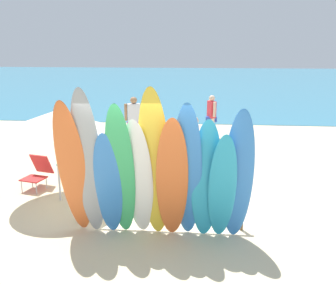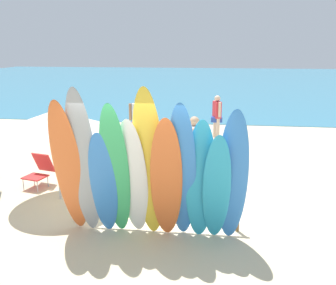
{
  "view_description": "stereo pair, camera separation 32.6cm",
  "coord_description": "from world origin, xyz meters",
  "px_view_note": "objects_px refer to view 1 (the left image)",
  "views": [
    {
      "loc": [
        0.77,
        -6.52,
        3.4
      ],
      "look_at": [
        0.0,
        2.03,
        1.14
      ],
      "focal_mm": 40.02,
      "sensor_mm": 36.0,
      "label": 1
    },
    {
      "loc": [
        1.1,
        -6.49,
        3.4
      ],
      "look_at": [
        0.0,
        2.03,
        1.14
      ],
      "focal_mm": 40.02,
      "sensor_mm": 36.0,
      "label": 2
    }
  ],
  "objects_px": {
    "surfboard_orange_0": "(73,170)",
    "surfboard_teal_9": "(222,188)",
    "surfboard_orange_6": "(172,180)",
    "beachgoer_by_water": "(211,113)",
    "surfboard_yellow_5": "(154,166)",
    "surfboard_grey_1": "(88,165)",
    "surfboard_teal_8": "(206,181)",
    "surfboard_blue_10": "(238,177)",
    "beach_chair_striped": "(73,158)",
    "beachgoer_near_rack": "(134,118)",
    "beachgoer_photographing": "(193,145)",
    "beach_chair_red": "(38,171)",
    "surfboard_blue_7": "(187,173)",
    "surfboard_white_4": "(138,179)",
    "surfboard_green_3": "(121,173)",
    "surfboard_blue_2": "(108,185)",
    "beach_umbrella": "(54,120)",
    "surfboard_rack": "(158,197)"
  },
  "relations": [
    {
      "from": "surfboard_white_4",
      "to": "beachgoer_photographing",
      "type": "height_order",
      "value": "surfboard_white_4"
    },
    {
      "from": "surfboard_blue_2",
      "to": "surfboard_blue_10",
      "type": "bearing_deg",
      "value": -0.86
    },
    {
      "from": "surfboard_rack",
      "to": "surfboard_blue_7",
      "type": "xyz_separation_m",
      "value": [
        0.56,
        -0.51,
        0.68
      ]
    },
    {
      "from": "surfboard_grey_1",
      "to": "beachgoer_by_water",
      "type": "bearing_deg",
      "value": 72.13
    },
    {
      "from": "surfboard_yellow_5",
      "to": "beach_chair_striped",
      "type": "xyz_separation_m",
      "value": [
        -2.65,
        3.39,
        -0.96
      ]
    },
    {
      "from": "surfboard_green_3",
      "to": "beachgoer_by_water",
      "type": "relative_size",
      "value": 1.62
    },
    {
      "from": "surfboard_orange_0",
      "to": "surfboard_orange_6",
      "type": "relative_size",
      "value": 1.11
    },
    {
      "from": "surfboard_teal_9",
      "to": "surfboard_blue_10",
      "type": "height_order",
      "value": "surfboard_blue_10"
    },
    {
      "from": "surfboard_grey_1",
      "to": "surfboard_teal_8",
      "type": "height_order",
      "value": "surfboard_grey_1"
    },
    {
      "from": "beachgoer_by_water",
      "to": "beachgoer_photographing",
      "type": "bearing_deg",
      "value": -28.03
    },
    {
      "from": "surfboard_white_4",
      "to": "beachgoer_by_water",
      "type": "bearing_deg",
      "value": 84.33
    },
    {
      "from": "surfboard_blue_7",
      "to": "beach_umbrella",
      "type": "height_order",
      "value": "surfboard_blue_7"
    },
    {
      "from": "surfboard_teal_8",
      "to": "beach_chair_striped",
      "type": "distance_m",
      "value": 4.92
    },
    {
      "from": "surfboard_grey_1",
      "to": "beachgoer_near_rack",
      "type": "xyz_separation_m",
      "value": [
        -0.37,
        6.4,
        -0.41
      ]
    },
    {
      "from": "beachgoer_photographing",
      "to": "surfboard_white_4",
      "type": "bearing_deg",
      "value": -12.26
    },
    {
      "from": "beachgoer_near_rack",
      "to": "beach_chair_striped",
      "type": "relative_size",
      "value": 2.04
    },
    {
      "from": "beachgoer_photographing",
      "to": "beachgoer_by_water",
      "type": "distance_m",
      "value": 4.77
    },
    {
      "from": "surfboard_orange_6",
      "to": "surfboard_white_4",
      "type": "bearing_deg",
      "value": 166.87
    },
    {
      "from": "surfboard_orange_6",
      "to": "surfboard_blue_7",
      "type": "xyz_separation_m",
      "value": [
        0.26,
        0.04,
        0.12
      ]
    },
    {
      "from": "surfboard_blue_2",
      "to": "surfboard_green_3",
      "type": "xyz_separation_m",
      "value": [
        0.24,
        -0.04,
        0.25
      ]
    },
    {
      "from": "surfboard_yellow_5",
      "to": "surfboard_teal_9",
      "type": "xyz_separation_m",
      "value": [
        1.16,
        -0.02,
        -0.36
      ]
    },
    {
      "from": "surfboard_blue_2",
      "to": "beach_umbrella",
      "type": "distance_m",
      "value": 2.29
    },
    {
      "from": "surfboard_orange_6",
      "to": "surfboard_teal_8",
      "type": "xyz_separation_m",
      "value": [
        0.58,
        0.09,
        -0.03
      ]
    },
    {
      "from": "beach_chair_red",
      "to": "surfboard_green_3",
      "type": "bearing_deg",
      "value": -27.8
    },
    {
      "from": "surfboard_teal_8",
      "to": "beachgoer_by_water",
      "type": "height_order",
      "value": "surfboard_teal_8"
    },
    {
      "from": "surfboard_blue_7",
      "to": "surfboard_blue_10",
      "type": "xyz_separation_m",
      "value": [
        0.86,
        0.04,
        -0.05
      ]
    },
    {
      "from": "surfboard_blue_2",
      "to": "surfboard_teal_8",
      "type": "height_order",
      "value": "surfboard_teal_8"
    },
    {
      "from": "surfboard_green_3",
      "to": "beach_chair_striped",
      "type": "relative_size",
      "value": 3.13
    },
    {
      "from": "surfboard_yellow_5",
      "to": "surfboard_white_4",
      "type": "bearing_deg",
      "value": 176.14
    },
    {
      "from": "surfboard_white_4",
      "to": "surfboard_rack",
      "type": "bearing_deg",
      "value": 61.82
    },
    {
      "from": "surfboard_yellow_5",
      "to": "beach_umbrella",
      "type": "xyz_separation_m",
      "value": [
        -2.32,
        1.52,
        0.44
      ]
    },
    {
      "from": "surfboard_orange_0",
      "to": "surfboard_yellow_5",
      "type": "bearing_deg",
      "value": 4.74
    },
    {
      "from": "surfboard_white_4",
      "to": "beachgoer_by_water",
      "type": "height_order",
      "value": "surfboard_white_4"
    },
    {
      "from": "surfboard_grey_1",
      "to": "surfboard_blue_2",
      "type": "relative_size",
      "value": 1.37
    },
    {
      "from": "beachgoer_by_water",
      "to": "beachgoer_near_rack",
      "type": "bearing_deg",
      "value": -84.03
    },
    {
      "from": "surfboard_blue_7",
      "to": "beachgoer_by_water",
      "type": "distance_m",
      "value": 7.74
    },
    {
      "from": "surfboard_orange_0",
      "to": "surfboard_orange_6",
      "type": "distance_m",
      "value": 1.73
    },
    {
      "from": "beachgoer_near_rack",
      "to": "beachgoer_photographing",
      "type": "height_order",
      "value": "beachgoer_photographing"
    },
    {
      "from": "surfboard_grey_1",
      "to": "surfboard_blue_2",
      "type": "xyz_separation_m",
      "value": [
        0.31,
        0.07,
        -0.38
      ]
    },
    {
      "from": "beachgoer_photographing",
      "to": "beach_chair_red",
      "type": "height_order",
      "value": "beachgoer_photographing"
    },
    {
      "from": "surfboard_blue_10",
      "to": "surfboard_grey_1",
      "type": "bearing_deg",
      "value": 179.94
    },
    {
      "from": "surfboard_teal_8",
      "to": "surfboard_blue_7",
      "type": "bearing_deg",
      "value": -174.68
    },
    {
      "from": "beachgoer_near_rack",
      "to": "surfboard_blue_10",
      "type": "bearing_deg",
      "value": -77.8
    },
    {
      "from": "beachgoer_near_rack",
      "to": "beachgoer_by_water",
      "type": "height_order",
      "value": "beachgoer_near_rack"
    },
    {
      "from": "surfboard_teal_9",
      "to": "surfboard_blue_10",
      "type": "bearing_deg",
      "value": 5.38
    },
    {
      "from": "surfboard_blue_7",
      "to": "beach_chair_red",
      "type": "distance_m",
      "value": 4.41
    },
    {
      "from": "surfboard_orange_6",
      "to": "beachgoer_by_water",
      "type": "xyz_separation_m",
      "value": [
        0.84,
        7.74,
        -0.23
      ]
    },
    {
      "from": "surfboard_orange_0",
      "to": "surfboard_teal_9",
      "type": "height_order",
      "value": "surfboard_orange_0"
    },
    {
      "from": "surfboard_blue_2",
      "to": "surfboard_orange_0",
      "type": "bearing_deg",
      "value": -175.93
    },
    {
      "from": "surfboard_teal_9",
      "to": "surfboard_blue_10",
      "type": "xyz_separation_m",
      "value": [
        0.26,
        0.04,
        0.2
      ]
    }
  ]
}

